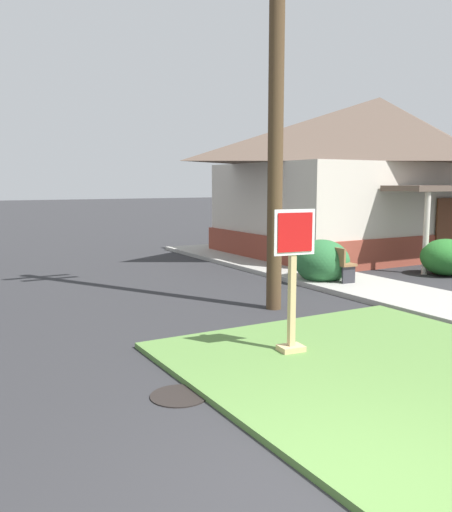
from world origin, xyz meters
TOP-DOWN VIEW (x-y plane):
  - ground_plane at (0.00, 0.00)m, footprint 160.00×160.00m
  - grass_corner_patch at (2.51, 1.83)m, footprint 5.19×5.90m
  - sidewalk_strip at (6.30, 6.51)m, footprint 2.20×18.74m
  - stop_sign at (1.77, 3.25)m, footprint 0.65×0.32m
  - manhole_cover at (-0.29, 2.70)m, footprint 0.70×0.70m
  - street_bench at (6.05, 7.42)m, footprint 0.52×1.50m
  - utility_pole at (3.27, 5.88)m, footprint 1.70×0.30m
  - corner_house at (11.67, 11.51)m, footprint 11.12×7.65m
  - shrub_near_porch at (9.65, 6.82)m, footprint 1.35×1.35m
  - shrub_by_curb at (5.90, 7.55)m, footprint 1.39×1.39m

SIDE VIEW (x-z plane):
  - ground_plane at x=0.00m, z-range 0.00..0.00m
  - manhole_cover at x=-0.29m, z-range 0.00..0.02m
  - grass_corner_patch at x=2.51m, z-range 0.00..0.08m
  - sidewalk_strip at x=6.30m, z-range 0.00..0.12m
  - shrub_near_porch at x=9.65m, z-range 0.00..1.01m
  - shrub_by_curb at x=5.90m, z-range 0.00..1.12m
  - street_bench at x=6.05m, z-range 0.16..1.01m
  - stop_sign at x=1.77m, z-range 0.01..2.09m
  - corner_house at x=11.67m, z-range 0.08..5.62m
  - utility_pole at x=3.27m, z-range 0.19..10.02m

